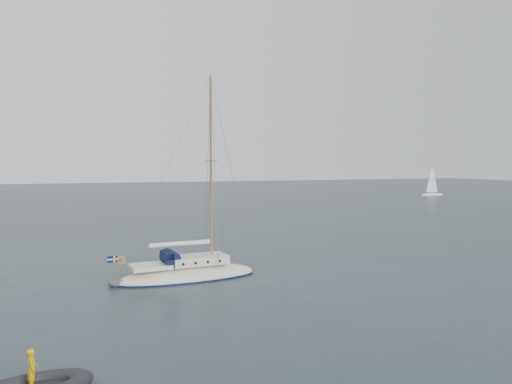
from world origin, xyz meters
name	(u,v)px	position (x,y,z in m)	size (l,w,h in m)	color
ground	(259,280)	(0.00, 0.00, 0.00)	(300.00, 300.00, 0.00)	black
sailboat	(188,263)	(-3.74, 1.68, 0.93)	(8.60, 2.58, 12.25)	beige
dinghy	(133,280)	(-6.86, 1.79, 0.18)	(2.83, 1.28, 0.41)	#54545A
distant_yacht_b	(432,180)	(60.20, 57.47, 3.12)	(5.51, 2.94, 7.30)	white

